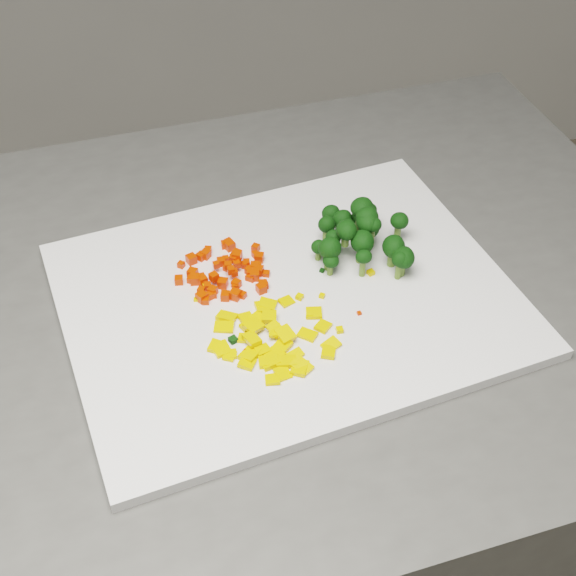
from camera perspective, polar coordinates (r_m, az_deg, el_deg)
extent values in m
cube|color=#4B4B48|center=(1.28, -2.52, -15.04)|extent=(1.15, 0.86, 0.90)
cube|color=white|center=(0.91, 0.00, -0.76)|extent=(0.56, 0.47, 0.01)
cube|color=#F02302|center=(0.90, -5.37, -0.44)|extent=(0.01, 0.01, 0.01)
cube|color=#F02302|center=(0.91, -4.07, 1.27)|extent=(0.01, 0.01, 0.01)
cube|color=#F02302|center=(0.91, -1.71, 0.24)|extent=(0.01, 0.01, 0.01)
cube|color=#F02302|center=(0.92, -3.84, 1.11)|extent=(0.01, 0.01, 0.01)
cube|color=#F02302|center=(0.97, -4.25, 3.28)|extent=(0.01, 0.01, 0.01)
cube|color=#F02302|center=(0.92, -5.29, 0.73)|extent=(0.01, 0.01, 0.01)
cube|color=#F02302|center=(0.94, -3.10, 1.62)|extent=(0.01, 0.01, 0.01)
cube|color=#F02302|center=(0.90, -3.24, -0.50)|extent=(0.01, 0.01, 0.01)
cube|color=#F02302|center=(0.92, -2.59, 0.71)|extent=(0.01, 0.01, 0.01)
cube|color=#F02302|center=(0.95, -5.88, 2.40)|extent=(0.01, 0.01, 0.01)
cube|color=#F02302|center=(0.93, -3.65, 2.29)|extent=(0.01, 0.01, 0.01)
cube|color=#F02302|center=(0.93, -2.35, 1.51)|extent=(0.01, 0.01, 0.01)
cube|color=#F02302|center=(0.91, -4.66, 0.34)|extent=(0.01, 0.01, 0.01)
cube|color=#F02302|center=(0.92, -6.63, 0.62)|extent=(0.01, 0.01, 0.01)
cube|color=#F02302|center=(0.91, -5.29, 0.80)|extent=(0.01, 0.01, 0.01)
cube|color=#F02302|center=(0.93, -3.86, 2.10)|extent=(0.01, 0.01, 0.01)
cube|color=#F02302|center=(0.96, -4.17, 3.03)|extent=(0.01, 0.01, 0.01)
cube|color=#F02302|center=(0.93, -5.14, 1.65)|extent=(0.01, 0.01, 0.01)
cube|color=#F02302|center=(0.95, -3.72, 2.25)|extent=(0.02, 0.02, 0.01)
cube|color=#F02302|center=(0.94, -2.97, 1.80)|extent=(0.01, 0.01, 0.01)
cube|color=#F02302|center=(0.94, -7.61, 1.66)|extent=(0.01, 0.01, 0.01)
cube|color=#F02302|center=(0.93, -2.22, 1.48)|extent=(0.01, 0.01, 0.01)
cube|color=#F02302|center=(0.91, -5.39, -0.21)|extent=(0.01, 0.01, 0.01)
cube|color=#F02302|center=(0.93, -4.40, 1.43)|extent=(0.01, 0.01, 0.01)
cube|color=#F02302|center=(0.95, -3.81, 2.23)|extent=(0.01, 0.01, 0.01)
cube|color=#F02302|center=(0.97, -4.50, 3.10)|extent=(0.01, 0.01, 0.01)
cube|color=#F02302|center=(0.90, -1.91, -0.03)|extent=(0.01, 0.01, 0.01)
cube|color=#F02302|center=(0.93, -3.66, 1.71)|extent=(0.01, 0.01, 0.01)
cube|color=#F02302|center=(0.91, -5.75, 0.12)|extent=(0.01, 0.01, 0.01)
cube|color=#F02302|center=(0.94, -4.78, 1.88)|extent=(0.01, 0.01, 0.01)
cube|color=#F02302|center=(0.92, -2.79, 0.76)|extent=(0.01, 0.01, 0.01)
cube|color=#F02302|center=(0.91, -3.78, 0.12)|extent=(0.01, 0.01, 0.01)
cube|color=#F02302|center=(0.92, -6.92, 0.61)|extent=(0.01, 0.01, 0.01)
cube|color=#F02302|center=(0.92, -2.65, 1.07)|extent=(0.01, 0.01, 0.01)
cube|color=#F02302|center=(0.91, -3.70, 0.30)|extent=(0.01, 0.01, 0.01)
cube|color=#F02302|center=(0.95, -2.34, 2.40)|extent=(0.01, 0.01, 0.01)
cube|color=#F02302|center=(0.90, -4.48, -0.57)|extent=(0.01, 0.01, 0.01)
cube|color=#F02302|center=(0.92, -2.39, 0.89)|extent=(0.01, 0.01, 0.01)
cube|color=#F02302|center=(0.91, -1.81, 0.21)|extent=(0.01, 0.01, 0.01)
cube|color=#F02302|center=(0.94, -2.06, 2.19)|extent=(0.01, 0.01, 0.01)
cube|color=#F02302|center=(0.92, -4.28, 1.60)|extent=(0.01, 0.01, 0.01)
cube|color=#F02302|center=(0.96, -5.71, 2.69)|extent=(0.01, 0.01, 0.01)
cube|color=#F02302|center=(0.91, -6.19, -0.19)|extent=(0.01, 0.01, 0.01)
cube|color=#F02302|center=(0.93, -2.10, 1.26)|extent=(0.01, 0.01, 0.01)
cube|color=#F02302|center=(0.93, -2.80, 1.26)|extent=(0.01, 0.01, 0.01)
cube|color=#F02302|center=(0.90, -5.87, -0.91)|extent=(0.01, 0.01, 0.01)
cube|color=#F02302|center=(0.90, -6.15, -0.64)|extent=(0.01, 0.01, 0.01)
cube|color=#F02302|center=(0.93, -6.16, 0.80)|extent=(0.01, 0.01, 0.01)
cube|color=#F02302|center=(0.94, -3.05, 1.70)|extent=(0.01, 0.01, 0.01)
cube|color=#F02302|center=(0.93, -6.80, 1.06)|extent=(0.01, 0.01, 0.01)
cube|color=#F02302|center=(0.90, -3.77, -0.48)|extent=(0.02, 0.02, 0.01)
cube|color=#F02302|center=(0.90, -5.57, -0.54)|extent=(0.01, 0.01, 0.01)
cube|color=#F02302|center=(0.92, -7.77, 0.56)|extent=(0.01, 0.01, 0.01)
cube|color=#F02302|center=(0.92, -6.10, 0.57)|extent=(0.01, 0.01, 0.01)
cube|color=#F02302|center=(0.96, -2.31, 2.87)|extent=(0.01, 0.01, 0.01)
cube|color=#F02302|center=(0.95, -6.21, 2.26)|extent=(0.01, 0.01, 0.01)
cube|color=#F02302|center=(0.95, -4.45, 2.06)|extent=(0.01, 0.01, 0.01)
cube|color=#F02302|center=(0.94, -3.65, 2.42)|extent=(0.01, 0.01, 0.01)
cube|color=#F02302|center=(0.95, -6.89, 2.05)|extent=(0.01, 0.01, 0.01)
cube|color=yellow|center=(0.85, -0.17, -3.30)|extent=(0.02, 0.03, 0.01)
cube|color=yellow|center=(0.84, -1.82, -4.44)|extent=(0.02, 0.02, 0.01)
cube|color=yellow|center=(0.88, 1.86, -1.78)|extent=(0.02, 0.02, 0.01)
cube|color=yellow|center=(0.84, -2.72, -4.74)|extent=(0.03, 0.03, 0.01)
cube|color=yellow|center=(0.87, 2.51, -2.74)|extent=(0.02, 0.02, 0.00)
cube|color=yellow|center=(0.84, -4.17, -4.82)|extent=(0.02, 0.02, 0.00)
cube|color=yellow|center=(0.87, -2.85, -2.66)|extent=(0.02, 0.02, 0.01)
cube|color=yellow|center=(0.83, -1.25, -5.38)|extent=(0.02, 0.02, 0.01)
cube|color=yellow|center=(0.85, -5.10, -4.18)|extent=(0.02, 0.02, 0.01)
cube|color=yellow|center=(0.88, -4.36, -2.05)|extent=(0.03, 0.02, 0.01)
cube|color=yellow|center=(0.89, -1.47, -1.19)|extent=(0.02, 0.02, 0.01)
cube|color=yellow|center=(0.86, -2.45, -2.72)|extent=(0.02, 0.02, 0.01)
cube|color=yellow|center=(0.84, -2.58, -3.63)|extent=(0.02, 0.02, 0.01)
cube|color=yellow|center=(0.84, -4.18, -4.74)|extent=(0.02, 0.01, 0.01)
cube|color=yellow|center=(0.86, -3.12, -3.57)|extent=(0.02, 0.02, 0.01)
cube|color=yellow|center=(0.82, -0.37, -6.11)|extent=(0.02, 0.02, 0.01)
cube|color=yellow|center=(0.85, -0.96, -3.03)|extent=(0.02, 0.02, 0.01)
cube|color=yellow|center=(0.85, 3.08, -4.07)|extent=(0.02, 0.02, 0.01)
cube|color=yellow|center=(0.82, 0.84, -5.70)|extent=(0.02, 0.03, 0.01)
cube|color=yellow|center=(0.87, -1.34, -2.03)|extent=(0.02, 0.02, 0.01)
cube|color=yellow|center=(0.84, -0.83, -4.91)|extent=(0.02, 0.02, 0.01)
cube|color=yellow|center=(0.83, -1.40, -5.24)|extent=(0.02, 0.02, 0.01)
cube|color=yellow|center=(0.83, -2.93, -5.35)|extent=(0.02, 0.02, 0.01)
cube|color=yellow|center=(0.87, -2.93, -2.26)|extent=(0.02, 0.02, 0.01)
cube|color=yellow|center=(0.87, -2.13, -2.28)|extent=(0.02, 0.03, 0.01)
cube|color=yellow|center=(0.87, -4.57, -2.80)|extent=(0.02, 0.02, 0.01)
cube|color=yellow|center=(0.85, -0.37, -4.11)|extent=(0.02, 0.02, 0.01)
cube|color=yellow|center=(0.89, -1.86, -1.38)|extent=(0.02, 0.02, 0.01)
cube|color=yellow|center=(0.83, -0.15, -5.27)|extent=(0.02, 0.02, 0.01)
cube|color=yellow|center=(0.83, 0.99, -5.60)|extent=(0.03, 0.03, 0.01)
cube|color=yellow|center=(0.82, -1.10, -6.52)|extent=(0.02, 0.02, 0.01)
cube|color=yellow|center=(0.85, -0.88, -2.93)|extent=(0.02, 0.02, 0.01)
cube|color=yellow|center=(0.89, -0.10, -0.96)|extent=(0.02, 0.02, 0.01)
cube|color=yellow|center=(0.84, -1.00, -4.86)|extent=(0.03, 0.03, 0.00)
cube|color=yellow|center=(0.84, 0.52, -4.76)|extent=(0.02, 0.02, 0.01)
cube|color=yellow|center=(0.86, 1.39, -3.34)|extent=(0.02, 0.02, 0.00)
cube|color=yellow|center=(0.84, 2.88, -4.58)|extent=(0.02, 0.02, 0.01)
cube|color=yellow|center=(0.85, -4.75, -4.35)|extent=(0.02, 0.02, 0.01)
cube|color=#F02302|center=(0.88, 5.08, -1.79)|extent=(0.01, 0.01, 0.00)
cube|color=black|center=(0.93, 2.43, 1.26)|extent=(0.01, 0.01, 0.00)
cube|color=black|center=(0.85, -3.92, -3.69)|extent=(0.01, 0.01, 0.01)
cube|color=yellow|center=(0.86, 3.69, -2.99)|extent=(0.01, 0.01, 0.01)
cube|color=#F02302|center=(0.93, -1.56, 1.03)|extent=(0.01, 0.01, 0.01)
cube|color=#F02302|center=(0.84, -3.05, -4.62)|extent=(0.01, 0.01, 0.00)
cube|color=yellow|center=(0.91, -5.85, 0.11)|extent=(0.01, 0.01, 0.00)
cube|color=yellow|center=(0.88, 1.53, -1.92)|extent=(0.01, 0.01, 0.01)
cube|color=yellow|center=(0.90, -6.56, -0.82)|extent=(0.01, 0.01, 0.00)
cube|color=#F02302|center=(0.93, -6.26, 0.84)|extent=(0.01, 0.01, 0.00)
cube|color=yellow|center=(0.93, 5.91, 1.11)|extent=(0.01, 0.01, 0.01)
cube|color=yellow|center=(0.90, 0.83, -0.63)|extent=(0.01, 0.01, 0.01)
cube|color=yellow|center=(0.90, 2.43, -0.55)|extent=(0.01, 0.01, 0.00)
cube|color=black|center=(0.91, -5.50, -0.06)|extent=(0.01, 0.01, 0.00)
cube|color=#F02302|center=(0.93, -2.60, 1.45)|extent=(0.01, 0.01, 0.00)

